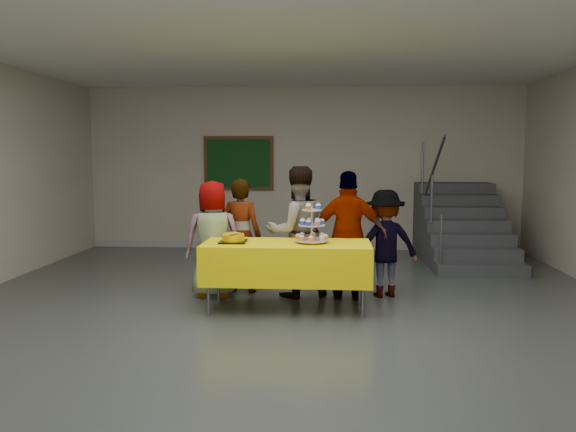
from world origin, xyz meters
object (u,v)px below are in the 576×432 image
schoolchild_d (349,235)px  noticeboard (239,163)px  cupcake_stand (312,228)px  bear_cake (233,237)px  schoolchild_a (213,239)px  bake_table (287,261)px  schoolchild_c (297,232)px  schoolchild_e (385,243)px  staircase (460,230)px  schoolchild_b (241,236)px

schoolchild_d → noticeboard: size_ratio=1.20×
cupcake_stand → bear_cake: cupcake_stand is taller
schoolchild_a → bake_table: bearing=143.2°
schoolchild_c → schoolchild_e: bearing=163.2°
cupcake_stand → schoolchild_c: size_ratio=0.28×
bake_table → schoolchild_c: (0.09, 0.62, 0.25)m
schoolchild_d → staircase: 3.43m
bake_table → schoolchild_a: bearing=150.0°
schoolchild_b → schoolchild_d: size_ratio=0.93×
schoolchild_e → noticeboard: noticeboard is taller
schoolchild_a → schoolchild_e: schoolchild_a is taller
cupcake_stand → schoolchild_d: 0.70m
bake_table → schoolchild_d: schoolchild_d is taller
cupcake_stand → schoolchild_a: 1.36m
bake_table → noticeboard: size_ratio=1.45×
cupcake_stand → noticeboard: 4.45m
cupcake_stand → schoolchild_d: (0.44, 0.53, -0.15)m
schoolchild_a → staircase: staircase is taller
cupcake_stand → schoolchild_a: schoolchild_a is taller
noticeboard → staircase: bearing=-12.1°
bake_table → schoolchild_d: size_ratio=1.20×
bake_table → bear_cake: bearing=-177.9°
cupcake_stand → staircase: 4.12m
schoolchild_e → noticeboard: (-2.36, 3.47, 0.94)m
staircase → bake_table: bearing=-129.0°
schoolchild_c → staircase: (2.60, 2.71, -0.32)m
staircase → schoolchild_e: bearing=-120.1°
schoolchild_e → bake_table: bearing=17.4°
schoolchild_c → cupcake_stand: bearing=87.1°
schoolchild_d → schoolchild_e: schoolchild_d is taller
schoolchild_e → noticeboard: bearing=-69.0°
bake_table → bear_cake: 0.66m
schoolchild_a → schoolchild_e: bearing=177.0°
cupcake_stand → schoolchild_e: (0.89, 0.68, -0.27)m
schoolchild_a → bear_cake: bearing=114.5°
noticeboard → schoolchild_c: bearing=-70.1°
schoolchild_c → bake_table: bearing=61.4°
cupcake_stand → schoolchild_e: 1.15m
schoolchild_b → bear_cake: bearing=104.0°
cupcake_stand → bear_cake: (-0.88, -0.03, -0.11)m
schoolchild_c → schoolchild_e: schoolchild_c is taller
schoolchild_a → noticeboard: size_ratio=1.11×
schoolchild_a → noticeboard: noticeboard is taller
bake_table → staircase: 4.28m
schoolchild_b → noticeboard: (-0.55, 3.36, 0.87)m
bear_cake → staircase: 4.71m
bake_table → staircase: staircase is taller
cupcake_stand → bear_cake: size_ratio=1.24×
bear_cake → schoolchild_c: (0.69, 0.64, -0.02)m
bear_cake → schoolchild_d: size_ratio=0.23×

